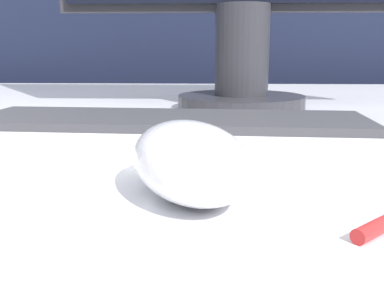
% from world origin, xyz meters
% --- Properties ---
extents(partition_panel, '(5.00, 0.03, 1.15)m').
position_xyz_m(partition_panel, '(0.00, 0.71, 0.58)').
color(partition_panel, black).
rests_on(partition_panel, ground_plane).
extents(computer_mouse_near, '(0.10, 0.13, 0.05)m').
position_xyz_m(computer_mouse_near, '(0.05, -0.31, 0.75)').
color(computer_mouse_near, white).
rests_on(computer_mouse_near, desk).
extents(keyboard, '(0.41, 0.15, 0.02)m').
position_xyz_m(keyboard, '(0.03, -0.13, 0.74)').
color(keyboard, white).
rests_on(keyboard, desk).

